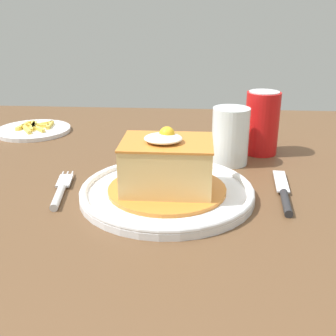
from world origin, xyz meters
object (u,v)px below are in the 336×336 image
object	(u,v)px
fork	(60,191)
drinking_glass	(230,140)
knife	(284,196)
side_plate_fries	(34,130)
main_plate	(167,191)
soda_can	(262,123)

from	to	relation	value
fork	drinking_glass	distance (m)	0.32
knife	drinking_glass	world-z (taller)	drinking_glass
drinking_glass	side_plate_fries	distance (m)	0.48
main_plate	drinking_glass	bearing A→B (deg)	56.65
knife	soda_can	world-z (taller)	soda_can
main_plate	soda_can	world-z (taller)	soda_can
fork	soda_can	distance (m)	0.41
soda_can	drinking_glass	xyz separation A→B (m)	(-0.07, -0.06, -0.02)
main_plate	fork	bearing A→B (deg)	-178.07
soda_can	drinking_glass	world-z (taller)	soda_can
fork	side_plate_fries	distance (m)	0.38
main_plate	knife	world-z (taller)	main_plate
fork	side_plate_fries	bearing A→B (deg)	116.85
fork	soda_can	bearing A→B (deg)	34.13
drinking_glass	side_plate_fries	xyz separation A→B (m)	(-0.44, 0.18, -0.04)
fork	soda_can	xyz separation A→B (m)	(0.34, 0.23, 0.06)
fork	soda_can	world-z (taller)	soda_can
knife	side_plate_fries	world-z (taller)	side_plate_fries
main_plate	knife	size ratio (longest dim) A/B	1.61
knife	fork	bearing A→B (deg)	-178.64
soda_can	drinking_glass	distance (m)	0.09
main_plate	fork	xyz separation A→B (m)	(-0.17, -0.01, -0.00)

